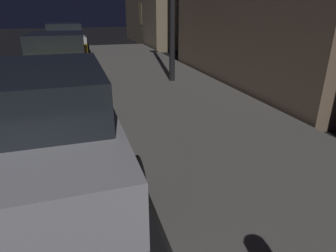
% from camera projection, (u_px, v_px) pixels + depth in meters
% --- Properties ---
extents(car_silver, '(2.12, 4.30, 1.43)m').
position_uv_depth(car_silver, '(40.00, 122.00, 3.72)').
color(car_silver, '#B7B7BF').
rests_on(car_silver, ground).
extents(car_yellow_cab, '(2.05, 4.08, 1.43)m').
position_uv_depth(car_yellow_cab, '(59.00, 58.00, 8.66)').
color(car_yellow_cab, gold).
rests_on(car_yellow_cab, ground).
extents(car_white, '(2.21, 4.26, 1.43)m').
position_uv_depth(car_white, '(65.00, 38.00, 14.72)').
color(car_white, silver).
rests_on(car_white, ground).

